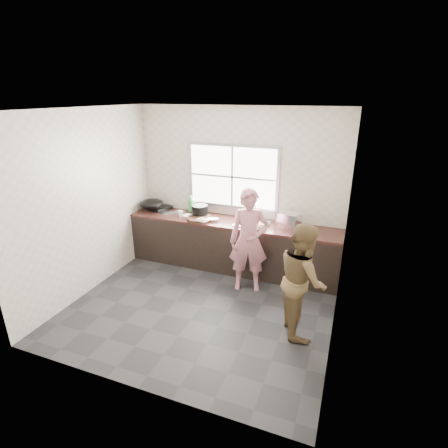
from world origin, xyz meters
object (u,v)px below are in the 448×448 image
at_px(woman, 249,244).
at_px(glass_jar, 181,214).
at_px(person_side, 302,279).
at_px(plate_food, 189,216).
at_px(bottle_brown_short, 199,210).
at_px(wok, 152,204).
at_px(bowl_crabs, 258,225).
at_px(dish_rack, 288,221).
at_px(bottle_green, 191,204).
at_px(cutting_board, 199,218).
at_px(pot_lid_left, 168,213).
at_px(bottle_brown_tall, 196,208).
at_px(bowl_held, 257,228).
at_px(pot_lid_right, 179,212).
at_px(bowl_mince, 203,221).
at_px(burner, 160,207).
at_px(black_pot, 200,211).

height_order(woman, glass_jar, woman).
height_order(person_side, plate_food, person_side).
bearing_deg(bottle_brown_short, person_side, -34.63).
relative_size(woman, bottle_brown_short, 8.28).
distance_m(glass_jar, wok, 0.64).
xyz_separation_m(bowl_crabs, dish_rack, (0.46, 0.11, 0.10)).
relative_size(bowl_crabs, bottle_green, 0.72).
height_order(plate_food, wok, wok).
xyz_separation_m(cutting_board, pot_lid_left, (-0.67, 0.10, -0.02)).
xyz_separation_m(bottle_brown_tall, glass_jar, (-0.18, -0.24, -0.05)).
relative_size(bowl_held, pot_lid_left, 0.76).
xyz_separation_m(wok, pot_lid_right, (0.50, 0.11, -0.14)).
bearing_deg(person_side, cutting_board, 35.57).
relative_size(bowl_mince, plate_food, 1.04).
xyz_separation_m(burner, pot_lid_left, (0.26, -0.17, -0.02)).
bearing_deg(glass_jar, bowl_crabs, -0.82).
height_order(bowl_mince, bottle_green, bottle_green).
bearing_deg(pot_lid_left, black_pot, 4.42).
distance_m(woman, bottle_brown_tall, 1.42).
bearing_deg(person_side, bowl_held, 16.38).
bearing_deg(wok, bowl_held, -5.81).
xyz_separation_m(bottle_brown_short, wok, (-0.89, -0.11, 0.05)).
bearing_deg(woman, burner, 143.53).
bearing_deg(cutting_board, bowl_held, -5.34).
bearing_deg(burner, bottle_green, 6.34).
distance_m(plate_food, wok, 0.76).
distance_m(bowl_mince, black_pot, 0.31).
bearing_deg(glass_jar, bottle_brown_tall, 54.13).
bearing_deg(bottle_brown_short, pot_lid_left, -168.00).
relative_size(wok, dish_rack, 1.22).
bearing_deg(burner, cutting_board, -16.33).
bearing_deg(bowl_crabs, person_side, -53.01).
relative_size(bottle_green, wok, 0.71).
bearing_deg(burner, dish_rack, -3.68).
relative_size(person_side, bowl_crabs, 6.69).
xyz_separation_m(bowl_mince, black_pot, (-0.18, 0.25, 0.08)).
relative_size(bottle_brown_tall, bottle_brown_short, 1.09).
height_order(person_side, glass_jar, person_side).
xyz_separation_m(bottle_green, bottle_brown_tall, (0.12, -0.07, -0.05)).
height_order(bowl_mince, glass_jar, glass_jar).
xyz_separation_m(bowl_mince, bottle_green, (-0.43, 0.44, 0.13)).
bearing_deg(woman, person_side, -55.56).
distance_m(wok, pot_lid_left, 0.35).
height_order(bowl_crabs, bottle_brown_tall, bottle_brown_tall).
xyz_separation_m(bottle_green, dish_rack, (1.81, -0.22, -0.02)).
bearing_deg(bottle_brown_short, cutting_board, -63.14).
distance_m(bowl_mince, bottle_brown_tall, 0.49).
bearing_deg(person_side, bowl_mince, 36.17).
relative_size(cutting_board, pot_lid_right, 1.89).
bearing_deg(wok, pot_lid_right, 12.86).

